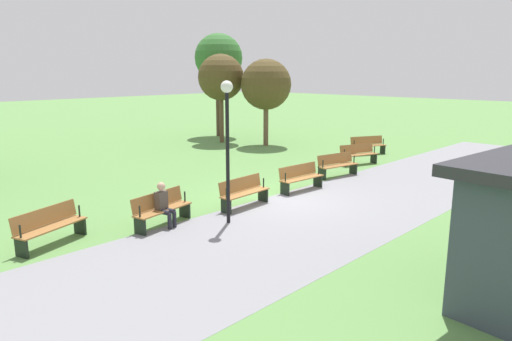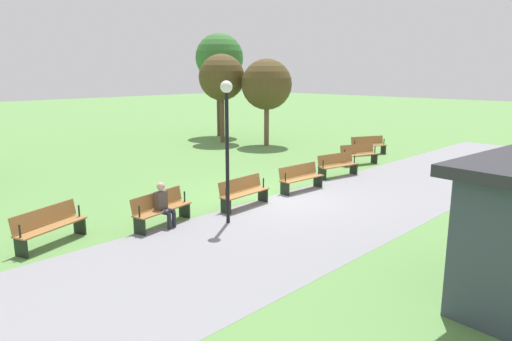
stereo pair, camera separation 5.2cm
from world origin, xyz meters
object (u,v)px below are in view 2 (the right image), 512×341
at_px(bench_6, 49,225).
at_px(tree_2, 219,59).
at_px(bench_0, 368,145).
at_px(tree_0, 222,78).
at_px(tree_3, 267,85).
at_px(bench_5, 161,208).
at_px(bench_4, 243,192).
at_px(person_seated, 164,203).
at_px(lamp_post, 227,125).
at_px(bench_3, 301,177).
at_px(bench_2, 337,165).
at_px(bench_1, 359,154).

distance_m(bench_6, tree_2, 19.98).
relative_size(bench_0, tree_0, 0.36).
height_order(bench_6, tree_3, tree_3).
height_order(bench_5, bench_6, same).
bearing_deg(bench_4, person_seated, -7.96).
xyz_separation_m(bench_4, tree_3, (-9.35, -7.71, 2.87)).
xyz_separation_m(bench_4, lamp_post, (1.36, 0.79, 2.21)).
distance_m(bench_0, bench_3, 8.26).
relative_size(bench_2, tree_3, 0.39).
bearing_deg(bench_4, bench_6, -14.71).
bearing_deg(bench_4, bench_2, 179.98).
bearing_deg(bench_5, person_seated, 74.68).
bearing_deg(bench_2, person_seated, 12.11).
height_order(bench_2, bench_6, same).
relative_size(bench_1, tree_0, 0.37).
distance_m(bench_2, bench_5, 8.26).
distance_m(bench_2, tree_2, 13.86).
xyz_separation_m(bench_4, tree_0, (-8.43, -10.36, 3.23)).
relative_size(tree_0, lamp_post, 1.32).
distance_m(bench_2, tree_0, 10.92).
bearing_deg(tree_0, tree_3, 109.12).
bearing_deg(person_seated, tree_0, -148.85).
height_order(bench_0, tree_2, tree_2).
relative_size(bench_3, bench_5, 0.98).
distance_m(bench_1, person_seated, 10.99).
height_order(bench_1, bench_6, same).
distance_m(bench_3, tree_3, 10.54).
height_order(bench_5, tree_3, tree_3).
bearing_deg(tree_3, bench_5, 31.30).
bearing_deg(bench_2, tree_3, -106.45).
bearing_deg(bench_4, lamp_post, 26.35).
bearing_deg(lamp_post, bench_0, -166.62).
xyz_separation_m(bench_0, tree_3, (1.41, -5.62, 2.87)).
xyz_separation_m(bench_3, tree_0, (-5.66, -10.36, 3.23)).
bearing_deg(bench_3, person_seated, 1.56).
distance_m(bench_3, tree_2, 15.32).
bearing_deg(tree_2, bench_2, 68.78).
relative_size(tree_0, tree_3, 1.06).
xyz_separation_m(bench_1, tree_0, (-0.24, -9.31, 3.23)).
bearing_deg(bench_2, lamp_post, 20.52).
relative_size(bench_1, bench_2, 1.00).
bearing_deg(person_seated, tree_3, -159.29).
distance_m(bench_1, bench_4, 8.26).
xyz_separation_m(bench_6, tree_2, (-15.70, -11.57, 4.35)).
relative_size(bench_2, bench_6, 1.00).
bearing_deg(bench_5, tree_3, -159.78).
relative_size(bench_5, tree_3, 0.39).
height_order(bench_4, bench_6, same).
relative_size(bench_0, bench_1, 0.98).
bearing_deg(bench_1, person_seated, 22.91).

